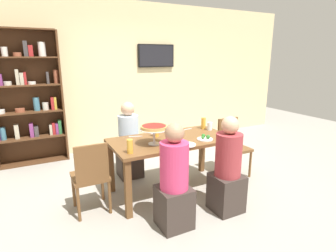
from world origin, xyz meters
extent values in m
plane|color=gray|center=(0.00, 0.00, 0.00)|extent=(12.00, 12.00, 0.00)
cube|color=beige|center=(0.00, 2.20, 1.40)|extent=(8.00, 0.12, 2.80)
cube|color=brown|center=(0.00, 0.00, 0.72)|extent=(1.58, 0.82, 0.04)
cube|color=brown|center=(-0.73, -0.35, 0.35)|extent=(0.07, 0.07, 0.70)
cube|color=brown|center=(0.73, -0.35, 0.35)|extent=(0.07, 0.07, 0.70)
cube|color=brown|center=(-0.73, 0.35, 0.35)|extent=(0.07, 0.07, 0.70)
cube|color=brown|center=(0.73, 0.35, 0.35)|extent=(0.07, 0.07, 0.70)
cube|color=#4C2D19|center=(-1.10, 1.98, 1.10)|extent=(0.03, 0.30, 2.20)
cube|color=#4C2D19|center=(-1.64, 2.12, 1.10)|extent=(1.10, 0.02, 2.20)
cube|color=#4C2D19|center=(-1.64, 1.98, 0.01)|extent=(1.04, 0.28, 0.02)
cube|color=#4C2D19|center=(-1.64, 1.98, 0.45)|extent=(1.04, 0.28, 0.02)
cube|color=#4C2D19|center=(-1.64, 1.98, 0.89)|extent=(1.04, 0.28, 0.02)
cube|color=#4C2D19|center=(-1.64, 1.98, 1.33)|extent=(1.04, 0.28, 0.02)
cube|color=#4C2D19|center=(-1.64, 1.98, 1.77)|extent=(1.04, 0.28, 0.02)
cube|color=#4C2D19|center=(-1.64, 1.98, 2.20)|extent=(1.04, 0.28, 0.02)
cylinder|color=#3D7084|center=(-2.05, 1.98, 0.57)|extent=(0.09, 0.09, 0.21)
cube|color=#B2A88E|center=(-1.85, 1.98, 0.58)|extent=(0.06, 0.13, 0.24)
cube|color=#7A3370|center=(-1.63, 1.98, 0.58)|extent=(0.06, 0.13, 0.24)
cube|color=#3D3838|center=(-1.56, 1.98, 0.55)|extent=(0.07, 0.13, 0.17)
cube|color=#B2A88E|center=(-1.34, 1.98, 0.55)|extent=(0.04, 0.13, 0.17)
cube|color=maroon|center=(-1.29, 1.98, 0.56)|extent=(0.05, 0.11, 0.20)
cube|color=#7A3370|center=(-1.24, 1.98, 0.56)|extent=(0.04, 0.13, 0.19)
cube|color=#2D6B38|center=(-1.19, 1.98, 0.58)|extent=(0.05, 0.13, 0.24)
cylinder|color=brown|center=(-1.76, 1.98, 0.93)|extent=(0.15, 0.15, 0.06)
cylinder|color=#3D7084|center=(-1.51, 1.98, 1.02)|extent=(0.10, 0.10, 0.22)
cylinder|color=beige|center=(-1.38, 1.98, 0.97)|extent=(0.10, 0.10, 0.13)
cube|color=maroon|center=(-1.26, 1.98, 1.01)|extent=(0.05, 0.13, 0.21)
cube|color=#B7932D|center=(-1.22, 1.98, 1.01)|extent=(0.04, 0.13, 0.21)
cube|color=#7A3370|center=(-1.96, 1.98, 1.43)|extent=(0.04, 0.13, 0.18)
cylinder|color=beige|center=(-1.88, 1.98, 1.37)|extent=(0.11, 0.11, 0.06)
cube|color=#B2A88E|center=(-1.73, 1.98, 1.47)|extent=(0.05, 0.12, 0.24)
cube|color=#B2A88E|center=(-1.68, 1.98, 1.44)|extent=(0.05, 0.13, 0.19)
cube|color=maroon|center=(-1.63, 1.98, 1.44)|extent=(0.04, 0.13, 0.20)
cylinder|color=silver|center=(-1.54, 1.98, 1.37)|extent=(0.12, 0.12, 0.04)
cube|color=#3D3838|center=(-1.29, 1.98, 1.44)|extent=(0.04, 0.12, 0.19)
cylinder|color=brown|center=(-1.16, 1.98, 1.46)|extent=(0.09, 0.09, 0.22)
cylinder|color=silver|center=(-1.86, 1.98, 1.86)|extent=(0.09, 0.09, 0.14)
cylinder|color=brown|center=(-1.69, 1.98, 1.82)|extent=(0.12, 0.12, 0.06)
cube|color=#3D3838|center=(-1.57, 1.98, 1.90)|extent=(0.06, 0.13, 0.24)
cube|color=maroon|center=(-1.50, 1.98, 1.87)|extent=(0.07, 0.13, 0.17)
cylinder|color=silver|center=(-1.33, 1.98, 1.90)|extent=(0.11, 0.11, 0.23)
cube|color=black|center=(0.76, 2.11, 1.80)|extent=(0.77, 0.05, 0.45)
cube|color=black|center=(0.76, 2.08, 1.80)|extent=(0.73, 0.01, 0.41)
cube|color=#382D28|center=(-0.35, -0.72, 0.23)|extent=(0.34, 0.34, 0.45)
cylinder|color=#D63866|center=(-0.35, -0.72, 0.70)|extent=(0.30, 0.30, 0.50)
sphere|color=#A87A5B|center=(-0.35, -0.72, 1.05)|extent=(0.20, 0.20, 0.20)
cube|color=#382D28|center=(-0.35, 0.70, 0.23)|extent=(0.34, 0.34, 0.45)
cylinder|color=silver|center=(-0.35, 0.70, 0.70)|extent=(0.30, 0.30, 0.50)
sphere|color=tan|center=(-0.35, 0.70, 1.05)|extent=(0.20, 0.20, 0.20)
cube|color=#382D28|center=(0.35, -0.73, 0.23)|extent=(0.34, 0.34, 0.45)
cylinder|color=#993338|center=(0.35, -0.73, 0.70)|extent=(0.30, 0.30, 0.50)
sphere|color=tan|center=(0.35, -0.73, 1.05)|extent=(0.20, 0.20, 0.20)
cube|color=brown|center=(-1.07, 0.01, 0.43)|extent=(0.40, 0.40, 0.04)
cube|color=brown|center=(-1.07, -0.17, 0.66)|extent=(0.36, 0.04, 0.42)
cylinder|color=brown|center=(-1.25, 0.18, 0.21)|extent=(0.04, 0.04, 0.41)
cylinder|color=brown|center=(-0.90, 0.18, 0.21)|extent=(0.04, 0.04, 0.41)
cylinder|color=brown|center=(-1.25, -0.17, 0.21)|extent=(0.04, 0.04, 0.41)
cylinder|color=brown|center=(-0.90, -0.17, 0.21)|extent=(0.04, 0.04, 0.41)
cube|color=brown|center=(1.08, 0.00, 0.43)|extent=(0.40, 0.40, 0.04)
cube|color=brown|center=(1.08, 0.18, 0.66)|extent=(0.36, 0.04, 0.42)
cylinder|color=brown|center=(1.26, -0.17, 0.21)|extent=(0.04, 0.04, 0.41)
cylinder|color=brown|center=(0.91, -0.17, 0.21)|extent=(0.04, 0.04, 0.41)
cylinder|color=brown|center=(1.26, 0.18, 0.21)|extent=(0.04, 0.04, 0.41)
cylinder|color=brown|center=(0.91, 0.18, 0.21)|extent=(0.04, 0.04, 0.41)
cylinder|color=silver|center=(-0.29, -0.10, 0.75)|extent=(0.15, 0.15, 0.01)
cylinder|color=silver|center=(-0.29, -0.10, 0.84)|extent=(0.03, 0.03, 0.18)
cylinder|color=silver|center=(-0.29, -0.10, 0.93)|extent=(0.36, 0.36, 0.01)
cylinder|color=tan|center=(-0.29, -0.10, 0.96)|extent=(0.33, 0.33, 0.04)
cylinder|color=maroon|center=(-0.29, -0.10, 0.98)|extent=(0.29, 0.29, 0.00)
cylinder|color=white|center=(0.37, -0.23, 0.75)|extent=(0.20, 0.20, 0.01)
sphere|color=#2D7028|center=(0.34, -0.22, 0.77)|extent=(0.04, 0.04, 0.04)
sphere|color=#2D7028|center=(0.37, -0.19, 0.78)|extent=(0.05, 0.05, 0.05)
sphere|color=#2D7028|center=(0.40, -0.25, 0.78)|extent=(0.05, 0.05, 0.05)
cylinder|color=white|center=(0.05, -0.32, 0.75)|extent=(0.21, 0.21, 0.01)
sphere|color=#2D7028|center=(0.02, -0.30, 0.78)|extent=(0.04, 0.04, 0.04)
sphere|color=#2D7028|center=(-0.01, -0.34, 0.78)|extent=(0.05, 0.05, 0.05)
cylinder|color=gold|center=(-0.66, -0.27, 0.82)|extent=(0.07, 0.07, 0.16)
cylinder|color=gold|center=(-0.13, 0.19, 0.82)|extent=(0.07, 0.07, 0.16)
cylinder|color=gold|center=(0.66, 0.24, 0.82)|extent=(0.07, 0.07, 0.17)
cylinder|color=white|center=(0.70, 0.13, 0.80)|extent=(0.07, 0.07, 0.12)
cube|color=silver|center=(-0.06, 0.32, 0.74)|extent=(0.18, 0.02, 0.00)
cube|color=silver|center=(-0.38, 0.31, 0.74)|extent=(0.18, 0.07, 0.00)
cube|color=silver|center=(0.42, 0.31, 0.74)|extent=(0.18, 0.05, 0.00)
cube|color=silver|center=(0.67, -0.27, 0.74)|extent=(0.18, 0.05, 0.00)
camera|label=1|loc=(-1.58, -2.98, 1.79)|focal=28.78mm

